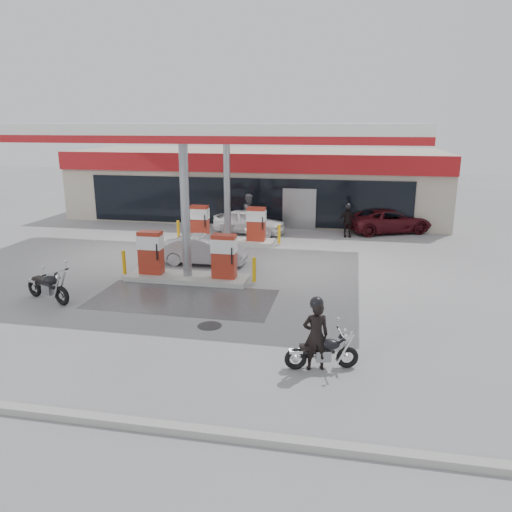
{
  "coord_description": "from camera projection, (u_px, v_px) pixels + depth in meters",
  "views": [
    {
      "loc": [
        5.87,
        -14.75,
        5.63
      ],
      "look_at": [
        2.68,
        1.46,
        1.2
      ],
      "focal_mm": 35.0,
      "sensor_mm": 36.0,
      "label": 1
    }
  ],
  "objects": [
    {
      "name": "hatchback_silver",
      "position": [
        203.0,
        250.0,
        20.37
      ],
      "size": [
        3.55,
        1.29,
        1.16
      ],
      "primitive_type": "imported",
      "rotation": [
        0.0,
        0.0,
        1.59
      ],
      "color": "#9D9FA4",
      "rests_on": "ground"
    },
    {
      "name": "parked_motorcycle",
      "position": [
        48.0,
        287.0,
        16.13
      ],
      "size": [
        2.0,
        1.14,
        1.08
      ],
      "rotation": [
        0.0,
        0.0,
        -0.4
      ],
      "color": "black",
      "rests_on": "ground"
    },
    {
      "name": "parked_car_left",
      "position": [
        149.0,
        207.0,
        30.88
      ],
      "size": [
        3.76,
        1.56,
        1.09
      ],
      "primitive_type": "imported",
      "rotation": [
        0.0,
        0.0,
        1.58
      ],
      "color": "black",
      "rests_on": "ground"
    },
    {
      "name": "biker_walking",
      "position": [
        347.0,
        221.0,
        25.17
      ],
      "size": [
        0.99,
        0.53,
        1.62
      ],
      "primitive_type": "imported",
      "rotation": [
        0.0,
        0.0,
        0.14
      ],
      "color": "black",
      "rests_on": "ground"
    },
    {
      "name": "pump_island_near",
      "position": [
        187.0,
        261.0,
        18.24
      ],
      "size": [
        5.14,
        1.3,
        1.78
      ],
      "color": "#9E9E99",
      "rests_on": "ground"
    },
    {
      "name": "pump_island_far",
      "position": [
        228.0,
        228.0,
        23.93
      ],
      "size": [
        5.14,
        1.3,
        1.78
      ],
      "color": "#9E9E99",
      "rests_on": "ground"
    },
    {
      "name": "sedan_white",
      "position": [
        249.0,
        222.0,
        25.92
      ],
      "size": [
        3.97,
        2.18,
        1.28
      ],
      "primitive_type": "imported",
      "rotation": [
        0.0,
        0.0,
        1.39
      ],
      "color": "white",
      "rests_on": "ground"
    },
    {
      "name": "parked_car_right",
      "position": [
        389.0,
        221.0,
        26.29
      ],
      "size": [
        4.96,
        3.72,
        1.25
      ],
      "primitive_type": "imported",
      "rotation": [
        0.0,
        0.0,
        1.99
      ],
      "color": "#4B1017",
      "rests_on": "ground"
    },
    {
      "name": "biker_main",
      "position": [
        316.0,
        336.0,
        11.57
      ],
      "size": [
        0.71,
        0.57,
        1.7
      ],
      "primitive_type": "imported",
      "rotation": [
        0.0,
        0.0,
        3.44
      ],
      "color": "black",
      "rests_on": "ground"
    },
    {
      "name": "wet_patch",
      "position": [
        183.0,
        299.0,
        16.44
      ],
      "size": [
        6.0,
        3.0,
        0.0
      ],
      "primitive_type": "cube",
      "color": "#4C4C4F",
      "rests_on": "ground"
    },
    {
      "name": "canopy",
      "position": [
        207.0,
        132.0,
        19.9
      ],
      "size": [
        16.0,
        10.02,
        5.51
      ],
      "color": "silver",
      "rests_on": "ground"
    },
    {
      "name": "ground",
      "position": [
        168.0,
        298.0,
        16.53
      ],
      "size": [
        90.0,
        90.0,
        0.0
      ],
      "primitive_type": "plane",
      "color": "gray",
      "rests_on": "ground"
    },
    {
      "name": "drain_cover",
      "position": [
        210.0,
        326.0,
        14.26
      ],
      "size": [
        0.7,
        0.7,
        0.01
      ],
      "primitive_type": "cylinder",
      "color": "#38383A",
      "rests_on": "ground"
    },
    {
      "name": "main_motorcycle",
      "position": [
        323.0,
        353.0,
        11.7
      ],
      "size": [
        1.74,
        0.73,
        0.91
      ],
      "rotation": [
        0.0,
        0.0,
        0.26
      ],
      "color": "black",
      "rests_on": "ground"
    },
    {
      "name": "store_building",
      "position": [
        259.0,
        182.0,
        31.11
      ],
      "size": [
        22.0,
        8.22,
        4.0
      ],
      "color": "#B5AE98",
      "rests_on": "ground"
    },
    {
      "name": "attendant",
      "position": [
        250.0,
        213.0,
        26.41
      ],
      "size": [
        1.09,
        1.2,
        2.01
      ],
      "primitive_type": "imported",
      "rotation": [
        0.0,
        0.0,
        1.15
      ],
      "color": "#5A5A5F",
      "rests_on": "ground"
    },
    {
      "name": "kerb",
      "position": [
        41.0,
        412.0,
        9.88
      ],
      "size": [
        28.0,
        0.25,
        0.15
      ],
      "primitive_type": "cube",
      "color": "gray",
      "rests_on": "ground"
    }
  ]
}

